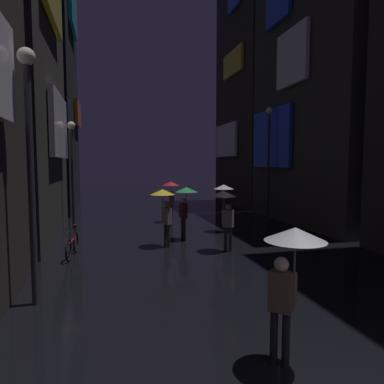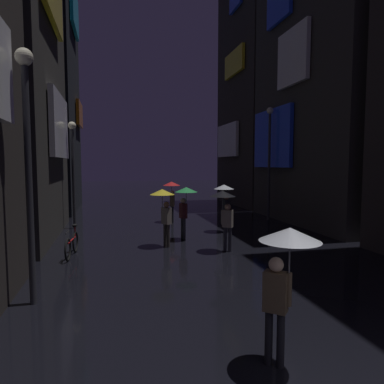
{
  "view_description": "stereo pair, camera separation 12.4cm",
  "coord_description": "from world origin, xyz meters",
  "px_view_note": "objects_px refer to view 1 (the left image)",
  "views": [
    {
      "loc": [
        -3.44,
        -2.25,
        3.04
      ],
      "look_at": [
        0.0,
        11.6,
        1.87
      ],
      "focal_mm": 32.0,
      "sensor_mm": 36.0,
      "label": 1
    },
    {
      "loc": [
        -3.32,
        -2.28,
        3.04
      ],
      "look_at": [
        0.0,
        11.6,
        1.87
      ],
      "focal_mm": 32.0,
      "sensor_mm": 36.0,
      "label": 2
    }
  ],
  "objects_px": {
    "pedestrian_near_crossing_clear": "(224,195)",
    "bicycle_parked_at_storefront": "(72,245)",
    "pedestrian_foreground_right_yellow": "(164,202)",
    "pedestrian_midstreet_centre_green": "(185,198)",
    "pedestrian_midstreet_left_red": "(171,190)",
    "pedestrian_foreground_left_black": "(225,204)",
    "streetlamp_left_far": "(72,161)",
    "streetlamp_right_far": "(268,151)",
    "streetlamp_left_near": "(30,147)",
    "pedestrian_far_right_clear": "(290,258)"
  },
  "relations": [
    {
      "from": "pedestrian_near_crossing_clear",
      "to": "bicycle_parked_at_storefront",
      "type": "bearing_deg",
      "value": -156.33
    },
    {
      "from": "pedestrian_foreground_right_yellow",
      "to": "pedestrian_midstreet_centre_green",
      "type": "bearing_deg",
      "value": 44.17
    },
    {
      "from": "pedestrian_midstreet_left_red",
      "to": "pedestrian_foreground_left_black",
      "type": "xyz_separation_m",
      "value": [
        0.72,
        -6.34,
        0.0
      ]
    },
    {
      "from": "streetlamp_left_far",
      "to": "streetlamp_right_far",
      "type": "xyz_separation_m",
      "value": [
        10.0,
        0.13,
        0.57
      ]
    },
    {
      "from": "bicycle_parked_at_storefront",
      "to": "streetlamp_right_far",
      "type": "xyz_separation_m",
      "value": [
        9.6,
        5.26,
        3.35
      ]
    },
    {
      "from": "streetlamp_right_far",
      "to": "streetlamp_left_far",
      "type": "bearing_deg",
      "value": -179.24
    },
    {
      "from": "bicycle_parked_at_storefront",
      "to": "streetlamp_left_near",
      "type": "relative_size",
      "value": 0.34
    },
    {
      "from": "pedestrian_midstreet_left_red",
      "to": "streetlamp_left_near",
      "type": "bearing_deg",
      "value": -116.3
    },
    {
      "from": "streetlamp_left_far",
      "to": "pedestrian_midstreet_left_red",
      "type": "bearing_deg",
      "value": 8.0
    },
    {
      "from": "pedestrian_foreground_right_yellow",
      "to": "bicycle_parked_at_storefront",
      "type": "relative_size",
      "value": 1.17
    },
    {
      "from": "streetlamp_right_far",
      "to": "pedestrian_midstreet_centre_green",
      "type": "bearing_deg",
      "value": -146.14
    },
    {
      "from": "pedestrian_midstreet_centre_green",
      "to": "pedestrian_far_right_clear",
      "type": "bearing_deg",
      "value": -92.83
    },
    {
      "from": "pedestrian_foreground_left_black",
      "to": "streetlamp_left_far",
      "type": "bearing_deg",
      "value": 134.12
    },
    {
      "from": "pedestrian_midstreet_centre_green",
      "to": "bicycle_parked_at_storefront",
      "type": "height_order",
      "value": "pedestrian_midstreet_centre_green"
    },
    {
      "from": "pedestrian_midstreet_left_red",
      "to": "pedestrian_far_right_clear",
      "type": "xyz_separation_m",
      "value": [
        -0.63,
        -13.05,
        0.0
      ]
    },
    {
      "from": "pedestrian_foreground_right_yellow",
      "to": "streetlamp_right_far",
      "type": "distance_m",
      "value": 8.2
    },
    {
      "from": "pedestrian_foreground_right_yellow",
      "to": "pedestrian_midstreet_left_red",
      "type": "bearing_deg",
      "value": 76.72
    },
    {
      "from": "pedestrian_near_crossing_clear",
      "to": "bicycle_parked_at_storefront",
      "type": "distance_m",
      "value": 6.92
    },
    {
      "from": "pedestrian_midstreet_centre_green",
      "to": "streetlamp_left_far",
      "type": "height_order",
      "value": "streetlamp_left_far"
    },
    {
      "from": "streetlamp_left_near",
      "to": "streetlamp_right_far",
      "type": "bearing_deg",
      "value": 42.4
    },
    {
      "from": "pedestrian_far_right_clear",
      "to": "pedestrian_foreground_left_black",
      "type": "xyz_separation_m",
      "value": [
        1.34,
        6.71,
        0.0
      ]
    },
    {
      "from": "pedestrian_foreground_left_black",
      "to": "pedestrian_midstreet_centre_green",
      "type": "distance_m",
      "value": 2.35
    },
    {
      "from": "pedestrian_midstreet_centre_green",
      "to": "streetlamp_right_far",
      "type": "xyz_separation_m",
      "value": [
        5.41,
        3.63,
        2.07
      ]
    },
    {
      "from": "pedestrian_far_right_clear",
      "to": "bicycle_parked_at_storefront",
      "type": "relative_size",
      "value": 1.17
    },
    {
      "from": "bicycle_parked_at_storefront",
      "to": "streetlamp_right_far",
      "type": "distance_m",
      "value": 11.45
    },
    {
      "from": "pedestrian_foreground_left_black",
      "to": "bicycle_parked_at_storefront",
      "type": "distance_m",
      "value": 5.28
    },
    {
      "from": "pedestrian_midstreet_left_red",
      "to": "streetlamp_right_far",
      "type": "distance_m",
      "value": 5.64
    },
    {
      "from": "pedestrian_far_right_clear",
      "to": "pedestrian_midstreet_centre_green",
      "type": "xyz_separation_m",
      "value": [
        0.44,
        8.88,
        0.0
      ]
    },
    {
      "from": "bicycle_parked_at_storefront",
      "to": "pedestrian_far_right_clear",
      "type": "bearing_deg",
      "value": -62.67
    },
    {
      "from": "pedestrian_near_crossing_clear",
      "to": "pedestrian_midstreet_centre_green",
      "type": "height_order",
      "value": "same"
    },
    {
      "from": "bicycle_parked_at_storefront",
      "to": "pedestrian_midstreet_centre_green",
      "type": "bearing_deg",
      "value": 21.27
    },
    {
      "from": "pedestrian_far_right_clear",
      "to": "bicycle_parked_at_storefront",
      "type": "distance_m",
      "value": 8.26
    },
    {
      "from": "pedestrian_foreground_left_black",
      "to": "streetlamp_right_far",
      "type": "xyz_separation_m",
      "value": [
        4.51,
        5.8,
        2.07
      ]
    },
    {
      "from": "pedestrian_midstreet_centre_green",
      "to": "bicycle_parked_at_storefront",
      "type": "distance_m",
      "value": 4.67
    },
    {
      "from": "pedestrian_foreground_right_yellow",
      "to": "streetlamp_left_near",
      "type": "relative_size",
      "value": 0.39
    },
    {
      "from": "pedestrian_foreground_right_yellow",
      "to": "streetlamp_left_near",
      "type": "bearing_deg",
      "value": -128.34
    },
    {
      "from": "pedestrian_midstreet_left_red",
      "to": "pedestrian_far_right_clear",
      "type": "height_order",
      "value": "same"
    },
    {
      "from": "pedestrian_near_crossing_clear",
      "to": "streetlamp_left_near",
      "type": "height_order",
      "value": "streetlamp_left_near"
    },
    {
      "from": "pedestrian_foreground_left_black",
      "to": "pedestrian_foreground_right_yellow",
      "type": "relative_size",
      "value": 1.0
    },
    {
      "from": "pedestrian_foreground_left_black",
      "to": "bicycle_parked_at_storefront",
      "type": "height_order",
      "value": "pedestrian_foreground_left_black"
    },
    {
      "from": "pedestrian_far_right_clear",
      "to": "pedestrian_near_crossing_clear",
      "type": "height_order",
      "value": "same"
    },
    {
      "from": "pedestrian_foreground_right_yellow",
      "to": "pedestrian_near_crossing_clear",
      "type": "relative_size",
      "value": 1.0
    },
    {
      "from": "pedestrian_far_right_clear",
      "to": "pedestrian_midstreet_centre_green",
      "type": "height_order",
      "value": "same"
    },
    {
      "from": "pedestrian_midstreet_left_red",
      "to": "pedestrian_foreground_right_yellow",
      "type": "bearing_deg",
      "value": -103.28
    },
    {
      "from": "streetlamp_left_near",
      "to": "bicycle_parked_at_storefront",
      "type": "bearing_deg",
      "value": 84.07
    },
    {
      "from": "pedestrian_far_right_clear",
      "to": "pedestrian_foreground_left_black",
      "type": "distance_m",
      "value": 6.85
    },
    {
      "from": "pedestrian_foreground_right_yellow",
      "to": "streetlamp_left_near",
      "type": "xyz_separation_m",
      "value": [
        -3.56,
        -4.5,
        1.73
      ]
    },
    {
      "from": "bicycle_parked_at_storefront",
      "to": "streetlamp_left_far",
      "type": "relative_size",
      "value": 0.36
    },
    {
      "from": "pedestrian_near_crossing_clear",
      "to": "streetlamp_left_far",
      "type": "xyz_separation_m",
      "value": [
        -6.63,
        2.4,
        1.49
      ]
    },
    {
      "from": "pedestrian_midstreet_left_red",
      "to": "streetlamp_left_far",
      "type": "relative_size",
      "value": 0.42
    }
  ]
}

